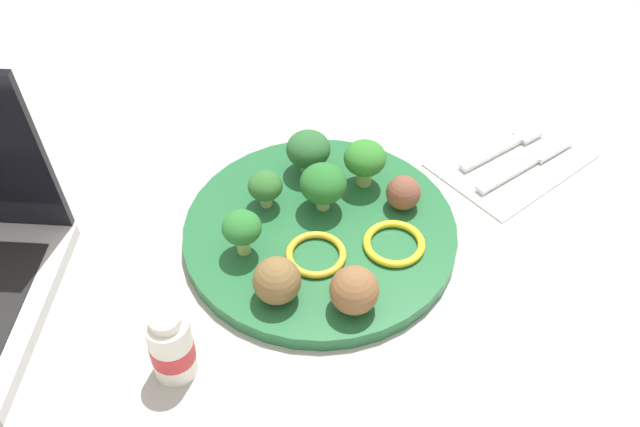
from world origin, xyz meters
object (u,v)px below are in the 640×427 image
plate (320,233)px  yogurt_bottle (171,346)px  meatball_near_rim (354,290)px  broccoli_floret_center (242,229)px  broccoli_floret_near_rim (308,150)px  knife (529,162)px  pepper_ring_center (394,243)px  broccoli_floret_back_left (265,187)px  pepper_ring_near_rim (316,254)px  fork (505,146)px  broccoli_floret_mid_right (365,159)px  napkin (511,159)px  meatball_back_right (277,281)px  broccoli_floret_far_rim (323,184)px  meatball_far_rim (403,193)px

plate → yogurt_bottle: bearing=-163.6°
meatball_near_rim → broccoli_floret_center: bearing=112.6°
broccoli_floret_near_rim → knife: broccoli_floret_near_rim is taller
plate → pepper_ring_center: (0.05, -0.06, 0.01)m
broccoli_floret_back_left → plate: bearing=-65.6°
pepper_ring_near_rim → meatball_near_rim: bearing=-94.9°
broccoli_floret_back_left → fork: (0.28, -0.07, -0.03)m
broccoli_floret_mid_right → broccoli_floret_near_rim: broccoli_floret_mid_right is taller
napkin → fork: (0.01, 0.02, 0.00)m
pepper_ring_center → yogurt_bottle: yogurt_bottle is taller
plate → meatball_near_rim: size_ratio=6.11×
yogurt_bottle → meatball_back_right: bearing=3.5°
fork → broccoli_floret_far_rim: bearing=172.4°
meatball_near_rim → pepper_ring_near_rim: 0.07m
plate → fork: size_ratio=2.33×
meatball_near_rim → broccoli_floret_back_left: bearing=88.2°
broccoli_floret_center → meatball_back_right: size_ratio=1.10×
knife → yogurt_bottle: yogurt_bottle is taller
pepper_ring_center → fork: size_ratio=0.52×
yogurt_bottle → fork: bearing=6.1°
meatball_near_rim → yogurt_bottle: 0.17m
meatball_back_right → broccoli_floret_center: bearing=87.4°
meatball_far_rim → yogurt_bottle: (-0.28, -0.03, 0.00)m
plate → broccoli_floret_mid_right: 0.09m
pepper_ring_near_rim → yogurt_bottle: (-0.17, -0.03, 0.02)m
broccoli_floret_back_left → pepper_ring_near_rim: size_ratio=0.68×
broccoli_floret_center → pepper_ring_center: 0.15m
broccoli_floret_center → meatball_far_rim: size_ratio=1.37×
pepper_ring_center → knife: size_ratio=0.43×
broccoli_floret_center → plate: bearing=-11.3°
pepper_ring_near_rim → broccoli_floret_center: bearing=139.3°
broccoli_floret_mid_right → meatball_back_right: (-0.16, -0.08, -0.01)m
broccoli_floret_near_rim → meatball_far_rim: broccoli_floret_near_rim is taller
broccoli_floret_back_left → meatball_near_rim: size_ratio=0.90×
meatball_back_right → yogurt_bottle: bearing=-176.5°
plate → broccoli_floret_near_rim: 0.10m
broccoli_floret_far_rim → meatball_far_rim: (0.07, -0.05, -0.01)m
broccoli_floret_back_left → pepper_ring_near_rim: 0.09m
broccoli_floret_back_left → meatball_near_rim: bearing=-91.8°
broccoli_floret_mid_right → meatball_back_right: 0.18m
meatball_near_rim → plate: bearing=72.2°
knife → meatball_far_rim: bearing=172.8°
broccoli_floret_back_left → broccoli_floret_far_rim: broccoli_floret_far_rim is taller
broccoli_floret_far_rim → napkin: (0.23, -0.05, -0.05)m
meatball_far_rim → plate: bearing=165.4°
napkin → yogurt_bottle: 0.45m
plate → broccoli_floret_back_left: broccoli_floret_back_left is taller
pepper_ring_near_rim → pepper_ring_center: size_ratio=0.97×
broccoli_floret_near_rim → broccoli_floret_center: bearing=-152.4°
napkin → pepper_ring_near_rim: bearing=-179.2°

